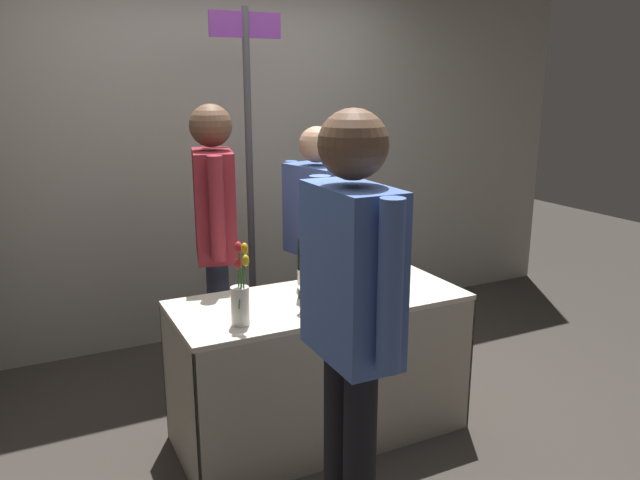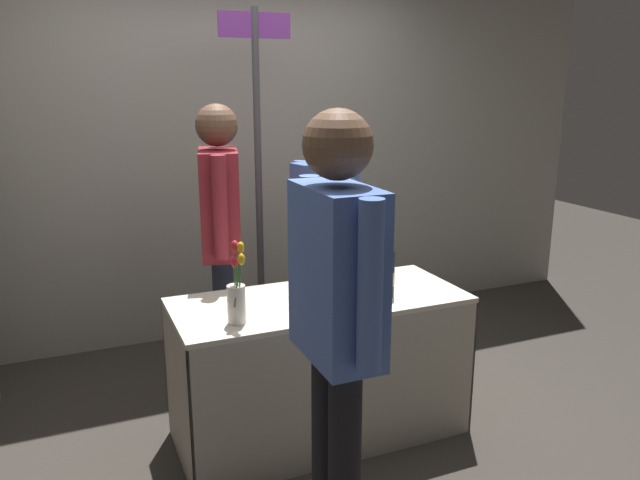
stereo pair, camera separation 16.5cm
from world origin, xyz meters
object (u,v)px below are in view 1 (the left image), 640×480
featured_wine_bottle (359,268)px  flower_vase (240,298)px  tasting_table (320,343)px  wine_glass_near_vendor (344,286)px  wine_glass_mid (305,293)px  booth_signpost (249,162)px  display_bottle_0 (372,254)px  taster_foreground_right (351,307)px  vendor_presenter (215,226)px

featured_wine_bottle → flower_vase: 0.67m
tasting_table → wine_glass_near_vendor: 0.39m
wine_glass_mid → flower_vase: flower_vase is taller
wine_glass_mid → flower_vase: bearing=-176.9°
featured_wine_bottle → flower_vase: bearing=-171.2°
wine_glass_mid → booth_signpost: booth_signpost is taller
display_bottle_0 → wine_glass_near_vendor: bearing=-138.7°
tasting_table → display_bottle_0: size_ratio=4.44×
wine_glass_near_vendor → display_bottle_0: bearing=41.3°
display_bottle_0 → taster_foreground_right: bearing=-124.7°
display_bottle_0 → vendor_presenter: size_ratio=0.20×
vendor_presenter → booth_signpost: 0.59m
vendor_presenter → taster_foreground_right: size_ratio=0.98×
vendor_presenter → taster_foreground_right: bearing=14.6°
tasting_table → wine_glass_mid: 0.39m
taster_foreground_right → wine_glass_mid: bearing=-11.9°
vendor_presenter → wine_glass_near_vendor: bearing=38.0°
flower_vase → booth_signpost: size_ratio=0.17×
flower_vase → booth_signpost: bearing=67.8°
tasting_table → wine_glass_mid: wine_glass_mid is taller
wine_glass_mid → wine_glass_near_vendor: bearing=-5.9°
display_bottle_0 → wine_glass_near_vendor: 0.45m
wine_glass_near_vendor → flower_vase: 0.52m
tasting_table → featured_wine_bottle: 0.44m
tasting_table → vendor_presenter: size_ratio=0.87×
display_bottle_0 → flower_vase: bearing=-161.0°
tasting_table → wine_glass_mid: (-0.15, -0.14, 0.34)m
taster_foreground_right → featured_wine_bottle: bearing=-31.3°
booth_signpost → display_bottle_0: bearing=-67.6°
wine_glass_near_vendor → vendor_presenter: 0.92m
featured_wine_bottle → taster_foreground_right: size_ratio=0.20×
featured_wine_bottle → vendor_presenter: bearing=125.8°
tasting_table → vendor_presenter: bearing=116.5°
featured_wine_bottle → taster_foreground_right: 0.94m
taster_foreground_right → booth_signpost: bearing=-9.2°
wine_glass_mid → booth_signpost: bearing=82.2°
flower_vase → booth_signpost: booth_signpost is taller
tasting_table → booth_signpost: booth_signpost is taller
display_bottle_0 → flower_vase: 0.90m
tasting_table → flower_vase: (-0.47, -0.16, 0.37)m
wine_glass_mid → taster_foreground_right: 0.75m
taster_foreground_right → display_bottle_0: bearing=-34.4°
wine_glass_mid → vendor_presenter: bearing=102.9°
display_bottle_0 → booth_signpost: bearing=112.4°
vendor_presenter → display_bottle_0: bearing=67.0°
tasting_table → booth_signpost: 1.31m
display_bottle_0 → tasting_table: bearing=-160.5°
tasting_table → wine_glass_near_vendor: (0.05, -0.16, 0.35)m
wine_glass_mid → booth_signpost: 1.27m
wine_glass_mid → vendor_presenter: size_ratio=0.07×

